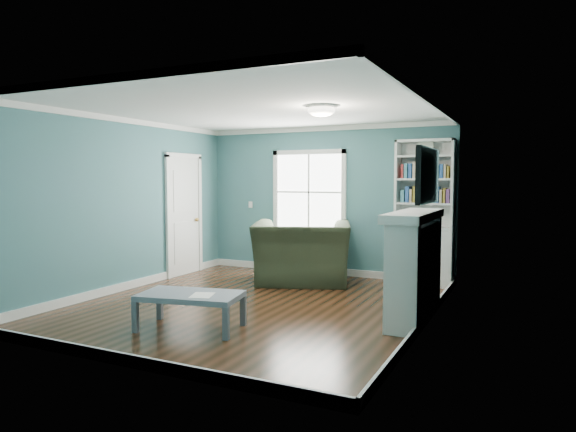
% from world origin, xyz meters
% --- Properties ---
extents(floor, '(5.00, 5.00, 0.00)m').
position_xyz_m(floor, '(0.00, 0.00, 0.00)').
color(floor, black).
rests_on(floor, ground).
extents(room_walls, '(5.00, 5.00, 5.00)m').
position_xyz_m(room_walls, '(0.00, 0.00, 1.58)').
color(room_walls, '#3E7473').
rests_on(room_walls, ground).
extents(trim, '(4.50, 5.00, 2.60)m').
position_xyz_m(trim, '(0.00, 0.00, 1.24)').
color(trim, white).
rests_on(trim, ground).
extents(window, '(1.40, 0.06, 1.50)m').
position_xyz_m(window, '(-0.30, 2.49, 1.45)').
color(window, white).
rests_on(window, room_walls).
extents(bookshelf, '(0.90, 0.35, 2.31)m').
position_xyz_m(bookshelf, '(1.77, 2.30, 0.92)').
color(bookshelf, silver).
rests_on(bookshelf, ground).
extents(fireplace, '(0.44, 1.58, 1.30)m').
position_xyz_m(fireplace, '(2.08, 0.20, 0.64)').
color(fireplace, black).
rests_on(fireplace, ground).
extents(tv, '(0.06, 1.10, 0.65)m').
position_xyz_m(tv, '(2.20, 0.20, 1.72)').
color(tv, black).
rests_on(tv, fireplace).
extents(door, '(0.12, 0.98, 2.17)m').
position_xyz_m(door, '(-2.22, 1.40, 1.07)').
color(door, silver).
rests_on(door, ground).
extents(ceiling_fixture, '(0.38, 0.38, 0.15)m').
position_xyz_m(ceiling_fixture, '(0.90, 0.10, 2.55)').
color(ceiling_fixture, white).
rests_on(ceiling_fixture, room_walls).
extents(light_switch, '(0.08, 0.01, 0.12)m').
position_xyz_m(light_switch, '(-1.50, 2.48, 1.20)').
color(light_switch, white).
rests_on(light_switch, room_walls).
extents(recliner, '(1.77, 1.46, 1.33)m').
position_xyz_m(recliner, '(-0.04, 1.60, 0.66)').
color(recliner, black).
rests_on(recliner, ground).
extents(coffee_table, '(1.22, 0.82, 0.41)m').
position_xyz_m(coffee_table, '(-0.12, -1.28, 0.35)').
color(coffee_table, '#515861').
rests_on(coffee_table, ground).
extents(paper_sheet, '(0.31, 0.35, 0.00)m').
position_xyz_m(paper_sheet, '(0.07, -1.32, 0.41)').
color(paper_sheet, white).
rests_on(paper_sheet, coffee_table).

